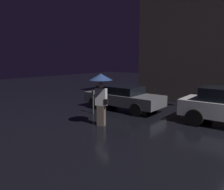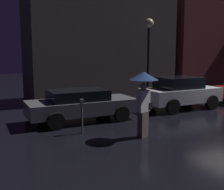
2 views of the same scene
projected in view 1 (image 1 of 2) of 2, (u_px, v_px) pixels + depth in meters
name	position (u px, v px, depth m)	size (l,w,h in m)	color
building_facade_left	(215.00, 34.00, 13.37)	(8.92, 3.00, 8.48)	#564C47
parked_car_grey	(123.00, 97.00, 11.96)	(4.43, 1.94, 1.29)	slate
pedestrian_with_umbrella	(101.00, 87.00, 8.85)	(0.95, 0.95, 2.16)	#66564C
parking_meter	(93.00, 99.00, 10.99)	(0.12, 0.10, 1.20)	#4C5154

